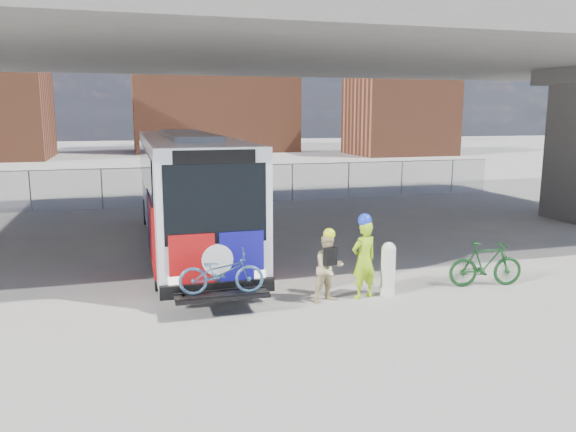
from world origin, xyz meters
name	(u,v)px	position (x,y,z in m)	size (l,w,h in m)	color
ground	(275,270)	(0.00, 0.00, 0.00)	(160.00, 160.00, 0.00)	#9E9991
bus	(187,182)	(-2.00, 3.43, 2.11)	(2.67, 12.98, 3.69)	silver
overpass	(243,42)	(0.00, 4.00, 6.54)	(40.00, 16.00, 7.95)	#605E59
chainlink_fence	(212,174)	(0.00, 12.00, 1.42)	(30.00, 0.06, 30.00)	gray
brick_buildings	(174,103)	(1.23, 48.23, 5.42)	(54.00, 22.00, 12.00)	brown
smokestack	(272,46)	(14.00, 55.00, 12.50)	(2.20, 2.20, 25.00)	brown
bollard	(388,267)	(2.01, -2.89, 0.70)	(0.34, 0.34, 1.30)	silver
cyclist_hivis	(364,258)	(1.38, -2.89, 0.97)	(0.76, 0.61, 2.02)	#A0D916
cyclist_tan	(329,267)	(0.51, -2.92, 0.82)	(0.89, 0.77, 1.73)	#D6C289
bike_parked	(486,264)	(4.68, -2.89, 0.57)	(0.54, 1.90, 1.14)	#123A17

